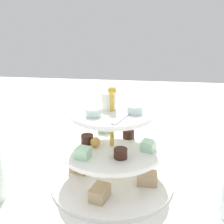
% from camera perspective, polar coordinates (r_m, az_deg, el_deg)
% --- Properties ---
extents(ground_plane, '(2.40, 2.40, 0.00)m').
position_cam_1_polar(ground_plane, '(0.69, 0.00, -14.75)').
color(ground_plane, silver).
extents(tiered_serving_stand, '(0.31, 0.31, 0.25)m').
position_cam_1_polar(tiered_serving_stand, '(0.65, -0.01, -9.23)').
color(tiered_serving_stand, white).
rests_on(tiered_serving_stand, ground_plane).
extents(butter_knife_left, '(0.12, 0.14, 0.00)m').
position_cam_1_polar(butter_knife_left, '(0.97, -7.95, -4.31)').
color(butter_knife_left, silver).
rests_on(butter_knife_left, ground_plane).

